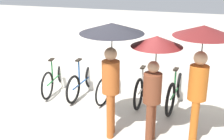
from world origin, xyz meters
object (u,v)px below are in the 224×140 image
pedestrian_leading (111,46)px  pedestrian_center (155,63)px  parked_bicycle_1 (83,81)px  parked_bicycle_0 (56,77)px  parked_bicycle_2 (113,83)px  parked_bicycle_3 (144,85)px  pedestrian_trailing (201,53)px  parked_bicycle_4 (176,90)px

pedestrian_leading → pedestrian_center: (0.77, -0.02, -0.24)m
pedestrian_leading → pedestrian_center: 0.81m
parked_bicycle_1 → pedestrian_leading: size_ratio=0.79×
parked_bicycle_1 → pedestrian_center: pedestrian_center is taller
parked_bicycle_0 → parked_bicycle_2: 1.49m
pedestrian_center → parked_bicycle_3: bearing=112.6°
parked_bicycle_3 → pedestrian_center: size_ratio=0.88×
parked_bicycle_1 → pedestrian_trailing: (2.66, -1.41, 1.32)m
parked_bicycle_3 → parked_bicycle_2: bearing=97.9°
parked_bicycle_2 → pedestrian_center: pedestrian_center is taller
parked_bicycle_0 → parked_bicycle_4: parked_bicycle_0 is taller
parked_bicycle_0 → pedestrian_leading: (1.89, -1.56, 1.35)m
parked_bicycle_2 → parked_bicycle_1: bearing=104.6°
parked_bicycle_1 → parked_bicycle_4: bearing=-85.4°
parked_bicycle_4 → pedestrian_leading: size_ratio=0.83×
parked_bicycle_2 → pedestrian_leading: size_ratio=0.76×
parked_bicycle_3 → parked_bicycle_4: (0.74, -0.10, 0.01)m
parked_bicycle_2 → pedestrian_trailing: bearing=-115.7°
pedestrian_center → pedestrian_trailing: pedestrian_trailing is taller
parked_bicycle_4 → pedestrian_center: (-0.30, -1.51, 1.09)m
parked_bicycle_1 → parked_bicycle_2: (0.74, 0.04, 0.01)m
parked_bicycle_0 → pedestrian_center: size_ratio=0.87×
pedestrian_center → parked_bicycle_1: bearing=149.0°
parked_bicycle_4 → pedestrian_trailing: (0.44, -1.40, 1.30)m
parked_bicycle_4 → pedestrian_center: pedestrian_center is taller
parked_bicycle_0 → parked_bicycle_3: 2.23m
parked_bicycle_1 → pedestrian_leading: bearing=-137.8°
parked_bicycle_2 → parked_bicycle_0: bearing=101.0°
parked_bicycle_4 → parked_bicycle_2: bearing=96.1°
parked_bicycle_1 → parked_bicycle_0: bearing=90.8°
parked_bicycle_0 → parked_bicycle_4: bearing=-94.7°
parked_bicycle_4 → pedestrian_leading: pedestrian_leading is taller
parked_bicycle_2 → pedestrian_trailing: pedestrian_trailing is taller
parked_bicycle_2 → pedestrian_center: bearing=-131.7°
parked_bicycle_0 → pedestrian_trailing: bearing=-116.7°
pedestrian_trailing → pedestrian_center: bearing=-167.1°
parked_bicycle_2 → parked_bicycle_4: (1.48, -0.05, 0.02)m
parked_bicycle_0 → parked_bicycle_4: size_ratio=0.96×
pedestrian_trailing → parked_bicycle_3: bearing=132.3°
parked_bicycle_4 → pedestrian_center: bearing=176.7°
parked_bicycle_0 → parked_bicycle_3: (2.23, 0.04, 0.01)m
parked_bicycle_0 → pedestrian_trailing: pedestrian_trailing is taller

